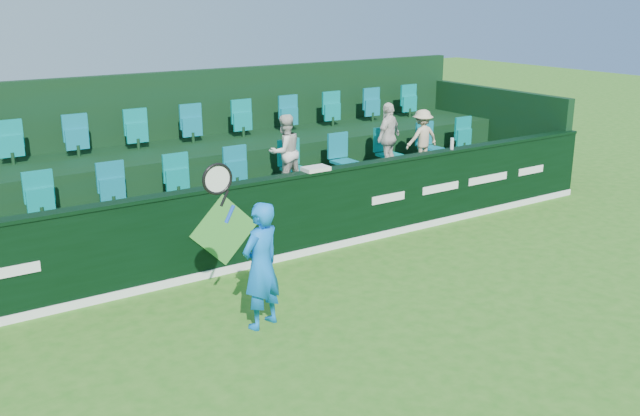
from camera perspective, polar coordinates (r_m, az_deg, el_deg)
ground at (r=7.86m, az=5.55°, el=-14.20°), size 60.00×60.00×0.00m
sponsor_hoarding at (r=10.69m, az=-7.93°, el=-1.73°), size 16.00×0.25×1.35m
stand_tier_front at (r=11.73m, az=-10.25°, el=-1.57°), size 16.00×2.00×0.80m
stand_tier_back at (r=13.36m, az=-13.59°, el=1.60°), size 16.00×1.80×1.30m
stand_rear at (r=13.64m, az=-14.41°, el=4.30°), size 16.00×4.10×2.60m
seat_row_front at (r=11.89m, az=-11.20°, el=2.14°), size 13.50×0.50×0.60m
seat_row_back at (r=13.43m, az=-14.32°, el=5.79°), size 13.50×0.50×0.60m
tennis_player at (r=8.85m, az=-4.78°, el=-4.51°), size 1.19×0.56×2.28m
spectator_left at (r=12.26m, az=-2.82°, el=4.52°), size 0.66×0.54×1.28m
spectator_middle at (r=13.53m, az=5.49°, el=5.68°), size 0.83×0.60×1.31m
spectator_right at (r=14.09m, az=8.16°, el=5.59°), size 0.73×0.44×1.10m
towel at (r=11.29m, az=-0.34°, el=3.17°), size 0.42×0.27×0.06m
drinks_bottle at (r=13.08m, az=10.51°, el=5.09°), size 0.07×0.07×0.21m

